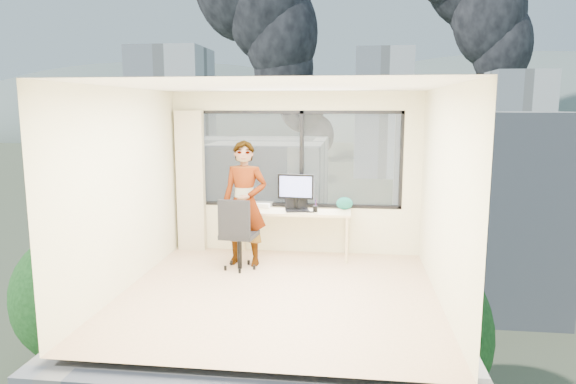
% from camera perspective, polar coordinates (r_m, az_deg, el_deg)
% --- Properties ---
extents(floor, '(4.00, 4.00, 0.01)m').
position_cam_1_polar(floor, '(6.72, -1.07, -11.12)').
color(floor, '#DBB18E').
rests_on(floor, ground).
extents(ceiling, '(4.00, 4.00, 0.01)m').
position_cam_1_polar(ceiling, '(6.30, -1.14, 11.63)').
color(ceiling, white).
rests_on(ceiling, ground).
extents(wall_front, '(4.00, 0.01, 2.60)m').
position_cam_1_polar(wall_front, '(4.45, -4.76, -4.32)').
color(wall_front, beige).
rests_on(wall_front, ground).
extents(wall_left, '(0.01, 4.00, 2.60)m').
position_cam_1_polar(wall_left, '(6.95, -17.66, 0.22)').
color(wall_left, beige).
rests_on(wall_left, ground).
extents(wall_right, '(0.01, 4.00, 2.60)m').
position_cam_1_polar(wall_right, '(6.41, 16.88, -0.47)').
color(wall_right, beige).
rests_on(wall_right, ground).
extents(window_wall, '(3.30, 0.16, 1.55)m').
position_cam_1_polar(window_wall, '(8.31, 1.19, 3.66)').
color(window_wall, black).
rests_on(window_wall, ground).
extents(curtain, '(0.45, 0.14, 2.30)m').
position_cam_1_polar(curtain, '(8.60, -10.71, 1.17)').
color(curtain, beige).
rests_on(curtain, floor).
extents(desk, '(1.80, 0.60, 0.75)m').
position_cam_1_polar(desk, '(8.18, 0.57, -4.62)').
color(desk, beige).
rests_on(desk, floor).
extents(chair, '(0.61, 0.61, 1.09)m').
position_cam_1_polar(chair, '(7.57, -5.41, -4.50)').
color(chair, black).
rests_on(chair, floor).
extents(person, '(0.71, 0.50, 1.87)m').
position_cam_1_polar(person, '(7.71, -4.82, -1.26)').
color(person, '#2D2D33').
rests_on(person, floor).
extents(monitor, '(0.59, 0.18, 0.58)m').
position_cam_1_polar(monitor, '(8.10, 0.86, 0.02)').
color(monitor, black).
rests_on(monitor, desk).
extents(game_console, '(0.32, 0.28, 0.07)m').
position_cam_1_polar(game_console, '(8.40, -2.86, -1.40)').
color(game_console, white).
rests_on(game_console, desk).
extents(laptop, '(0.44, 0.45, 0.23)m').
position_cam_1_polar(laptop, '(8.04, 1.03, -1.29)').
color(laptop, black).
rests_on(laptop, desk).
extents(cellphone, '(0.13, 0.08, 0.01)m').
position_cam_1_polar(cellphone, '(7.95, 2.46, -2.21)').
color(cellphone, black).
rests_on(cellphone, desk).
extents(pen_cup, '(0.09, 0.09, 0.09)m').
position_cam_1_polar(pen_cup, '(7.99, 3.04, -1.88)').
color(pen_cup, black).
rests_on(pen_cup, desk).
extents(handbag, '(0.27, 0.16, 0.20)m').
position_cam_1_polar(handbag, '(8.19, 6.28, -1.25)').
color(handbag, '#0C4B44').
rests_on(handbag, desk).
extents(exterior_ground, '(400.00, 400.00, 0.04)m').
position_cam_1_polar(exterior_ground, '(127.29, 6.59, 1.89)').
color(exterior_ground, '#515B3D').
rests_on(exterior_ground, ground).
extents(near_bldg_a, '(16.00, 12.00, 14.00)m').
position_cam_1_polar(near_bldg_a, '(38.70, -8.01, -4.74)').
color(near_bldg_a, '#EDE3C6').
rests_on(near_bldg_a, exterior_ground).
extents(near_bldg_b, '(14.00, 13.00, 16.00)m').
position_cam_1_polar(near_bldg_b, '(46.36, 20.79, -1.66)').
color(near_bldg_b, silver).
rests_on(near_bldg_b, exterior_ground).
extents(far_tower_a, '(14.00, 14.00, 28.00)m').
position_cam_1_polar(far_tower_a, '(107.43, -12.59, 7.86)').
color(far_tower_a, silver).
rests_on(far_tower_a, exterior_ground).
extents(far_tower_b, '(13.00, 13.00, 30.00)m').
position_cam_1_polar(far_tower_b, '(126.44, 10.39, 8.57)').
color(far_tower_b, silver).
rests_on(far_tower_b, exterior_ground).
extents(far_tower_c, '(15.00, 15.00, 26.00)m').
position_cam_1_polar(far_tower_c, '(152.77, 24.03, 7.28)').
color(far_tower_c, silver).
rests_on(far_tower_c, exterior_ground).
extents(far_tower_d, '(16.00, 14.00, 22.00)m').
position_cam_1_polar(far_tower_d, '(167.76, -14.36, 7.22)').
color(far_tower_d, silver).
rests_on(far_tower_d, exterior_ground).
extents(hill_a, '(288.00, 216.00, 90.00)m').
position_cam_1_polar(hill_a, '(348.29, -13.36, 6.39)').
color(hill_a, slate).
rests_on(hill_a, exterior_ground).
extents(hill_b, '(300.00, 220.00, 96.00)m').
position_cam_1_polar(hill_b, '(341.34, 24.05, 5.78)').
color(hill_b, slate).
rests_on(hill_b, exterior_ground).
extents(tree_a, '(7.00, 7.00, 8.00)m').
position_cam_1_polar(tree_a, '(35.14, -22.77, -12.00)').
color(tree_a, '#194517').
rests_on(tree_a, exterior_ground).
extents(tree_b, '(7.60, 7.60, 9.00)m').
position_cam_1_polar(tree_b, '(27.15, 13.47, -16.81)').
color(tree_b, '#194517').
rests_on(tree_b, exterior_ground).
extents(smoke_plume_b, '(30.00, 18.00, 70.00)m').
position_cam_1_polar(smoke_plume_b, '(185.99, 24.93, 16.11)').
color(smoke_plume_b, black).
rests_on(smoke_plume_b, exterior_ground).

